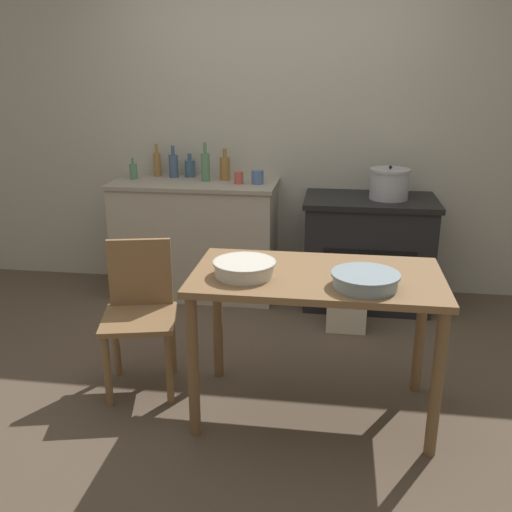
% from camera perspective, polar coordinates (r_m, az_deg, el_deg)
% --- Properties ---
extents(ground_plane, '(14.00, 14.00, 0.00)m').
position_cam_1_polar(ground_plane, '(3.51, -1.14, -11.79)').
color(ground_plane, brown).
extents(wall_back, '(8.00, 0.07, 2.55)m').
position_cam_1_polar(wall_back, '(4.63, 1.99, 12.33)').
color(wall_back, '#B2AD9E').
rests_on(wall_back, ground_plane).
extents(counter_cabinet, '(1.28, 0.59, 0.92)m').
position_cam_1_polar(counter_cabinet, '(4.59, -5.99, 1.80)').
color(counter_cabinet, '#B2A893').
rests_on(counter_cabinet, ground_plane).
extents(stove, '(0.98, 0.63, 0.84)m').
position_cam_1_polar(stove, '(4.45, 11.08, 0.49)').
color(stove, black).
rests_on(stove, ground_plane).
extents(work_table, '(1.24, 0.68, 0.78)m').
position_cam_1_polar(work_table, '(2.89, 6.04, -3.85)').
color(work_table, olive).
rests_on(work_table, ground_plane).
extents(chair, '(0.48, 0.48, 0.84)m').
position_cam_1_polar(chair, '(3.30, -11.52, -5.32)').
color(chair, olive).
rests_on(chair, ground_plane).
extents(flour_sack, '(0.27, 0.19, 0.34)m').
position_cam_1_polar(flour_sack, '(4.05, 9.04, -4.96)').
color(flour_sack, beige).
rests_on(flour_sack, ground_plane).
extents(stock_pot, '(0.29, 0.29, 0.25)m').
position_cam_1_polar(stock_pot, '(4.32, 13.19, 7.04)').
color(stock_pot, '#A8A8AD').
rests_on(stock_pot, stove).
extents(mixing_bowl_large, '(0.31, 0.31, 0.07)m').
position_cam_1_polar(mixing_bowl_large, '(2.80, -1.16, -1.15)').
color(mixing_bowl_large, silver).
rests_on(mixing_bowl_large, work_table).
extents(mixing_bowl_small, '(0.32, 0.32, 0.07)m').
position_cam_1_polar(mixing_bowl_small, '(2.70, 10.88, -2.28)').
color(mixing_bowl_small, '#93A8B2').
rests_on(mixing_bowl_small, work_table).
extents(bottle_far_left, '(0.07, 0.07, 0.30)m').
position_cam_1_polar(bottle_far_left, '(4.48, -5.08, 8.94)').
color(bottle_far_left, '#517F5B').
rests_on(bottle_far_left, counter_cabinet).
extents(bottle_left, '(0.06, 0.06, 0.16)m').
position_cam_1_polar(bottle_left, '(4.66, -12.17, 8.32)').
color(bottle_left, '#517F5B').
rests_on(bottle_left, counter_cabinet).
extents(bottle_mid_left, '(0.06, 0.06, 0.26)m').
position_cam_1_polar(bottle_mid_left, '(4.73, -9.86, 9.07)').
color(bottle_mid_left, olive).
rests_on(bottle_mid_left, counter_cabinet).
extents(bottle_center_left, '(0.07, 0.07, 0.25)m').
position_cam_1_polar(bottle_center_left, '(4.66, -8.25, 8.98)').
color(bottle_center_left, '#3D5675').
rests_on(bottle_center_left, counter_cabinet).
extents(bottle_center, '(0.08, 0.08, 0.19)m').
position_cam_1_polar(bottle_center, '(4.68, -6.62, 8.75)').
color(bottle_center, '#3D5675').
rests_on(bottle_center, counter_cabinet).
extents(bottle_center_right, '(0.08, 0.08, 0.25)m').
position_cam_1_polar(bottle_center_right, '(4.51, -3.12, 8.79)').
color(bottle_center_right, olive).
rests_on(bottle_center_right, counter_cabinet).
extents(cup_mid_right, '(0.09, 0.09, 0.10)m').
position_cam_1_polar(cup_mid_right, '(4.35, 0.16, 7.90)').
color(cup_mid_right, '#4C6B99').
rests_on(cup_mid_right, counter_cabinet).
extents(cup_right, '(0.07, 0.07, 0.09)m').
position_cam_1_polar(cup_right, '(4.36, -1.74, 7.85)').
color(cup_right, '#B74C42').
rests_on(cup_right, counter_cabinet).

